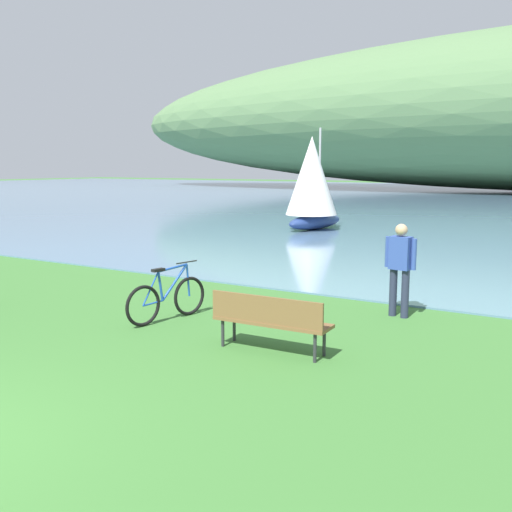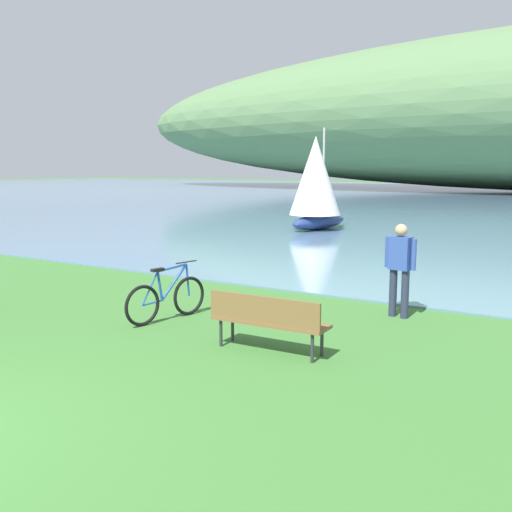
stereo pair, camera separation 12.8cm
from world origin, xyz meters
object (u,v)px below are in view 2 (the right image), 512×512
Objects in this scene: sailboat_mid_bay at (316,182)px; person_at_shoreline at (400,264)px; bicycle_leaning_near_bench at (167,298)px; park_bench_near_camera at (268,318)px.

person_at_shoreline is at bearing -57.87° from sailboat_mid_bay.
bicycle_leaning_near_bench is 0.41× the size of sailboat_mid_bay.
person_at_shoreline is (3.45, 2.40, 0.58)m from bicycle_leaning_near_bench.
bicycle_leaning_near_bench is at bearing -145.22° from person_at_shoreline.
person_at_shoreline is (0.98, 3.03, 0.46)m from park_bench_near_camera.
bicycle_leaning_near_bench is at bearing -73.86° from sailboat_mid_bay.
sailboat_mid_bay reaches higher than park_bench_near_camera.
bicycle_leaning_near_bench is (-2.47, 0.63, -0.12)m from park_bench_near_camera.
sailboat_mid_bay reaches higher than person_at_shoreline.
park_bench_near_camera is 0.42× the size of sailboat_mid_bay.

